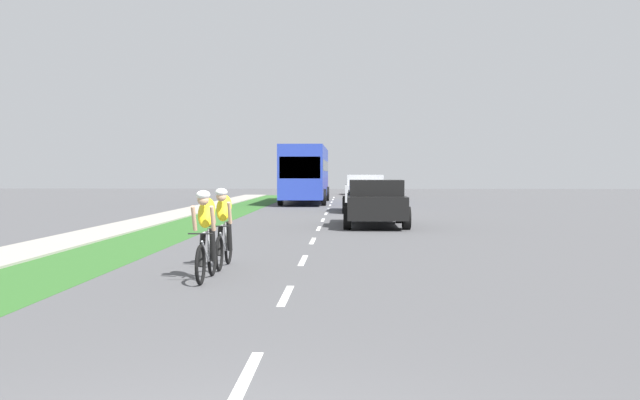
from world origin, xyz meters
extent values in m
plane|color=#4C4C4F|center=(0.00, 20.00, 0.00)|extent=(120.00, 120.00, 0.00)
cube|color=#2D6026|center=(-4.69, 20.00, 0.00)|extent=(2.25, 70.00, 0.01)
cube|color=#9E998E|center=(-6.71, 20.00, 0.00)|extent=(1.79, 70.00, 0.10)
cube|color=white|center=(0.00, 2.46, 0.00)|extent=(0.12, 1.80, 0.01)
cube|color=white|center=(0.00, 6.77, 0.00)|extent=(0.12, 1.80, 0.01)
cube|color=white|center=(0.00, 11.08, 0.00)|extent=(0.12, 1.80, 0.01)
cube|color=white|center=(0.00, 15.38, 0.00)|extent=(0.12, 1.80, 0.01)
cube|color=white|center=(0.00, 19.69, 0.00)|extent=(0.12, 1.80, 0.01)
cube|color=white|center=(0.00, 24.00, 0.00)|extent=(0.12, 1.80, 0.01)
cube|color=white|center=(0.00, 28.31, 0.00)|extent=(0.12, 1.80, 0.01)
cube|color=white|center=(0.00, 32.62, 0.00)|extent=(0.12, 1.80, 0.01)
cube|color=white|center=(0.00, 36.92, 0.00)|extent=(0.12, 1.80, 0.01)
cube|color=white|center=(0.00, 41.23, 0.00)|extent=(0.12, 1.80, 0.01)
cube|color=white|center=(0.00, 45.54, 0.00)|extent=(0.12, 1.80, 0.01)
cube|color=white|center=(0.00, 49.85, 0.00)|extent=(0.12, 1.80, 0.01)
torus|color=black|center=(-1.51, 8.75, 0.34)|extent=(0.06, 0.68, 0.68)
torus|color=black|center=(-1.51, 7.71, 0.34)|extent=(0.06, 0.68, 0.68)
cylinder|color=#A5A8AD|center=(-1.51, 8.13, 0.52)|extent=(0.04, 0.59, 0.43)
cylinder|color=#A5A8AD|center=(-1.51, 8.41, 0.62)|extent=(0.04, 0.04, 0.55)
cylinder|color=#A5A8AD|center=(-1.51, 8.18, 0.85)|extent=(0.03, 0.55, 0.03)
cylinder|color=black|center=(-1.51, 7.73, 0.86)|extent=(0.42, 0.02, 0.02)
ellipsoid|color=yellow|center=(-1.51, 8.25, 1.18)|extent=(0.30, 0.54, 0.63)
sphere|color=tan|center=(-1.51, 7.97, 1.42)|extent=(0.20, 0.20, 0.20)
ellipsoid|color=white|center=(-1.51, 7.97, 1.50)|extent=(0.24, 0.28, 0.16)
cylinder|color=tan|center=(-1.67, 7.97, 1.10)|extent=(0.07, 0.26, 0.45)
cylinder|color=tan|center=(-1.35, 7.97, 1.10)|extent=(0.07, 0.26, 0.45)
cylinder|color=black|center=(-1.61, 8.33, 0.52)|extent=(0.10, 0.30, 0.60)
cylinder|color=black|center=(-1.41, 8.28, 0.62)|extent=(0.10, 0.25, 0.61)
torus|color=black|center=(-1.50, 10.41, 0.34)|extent=(0.06, 0.68, 0.68)
torus|color=black|center=(-1.50, 9.37, 0.34)|extent=(0.06, 0.68, 0.68)
cylinder|color=#A5A8AD|center=(-1.50, 9.79, 0.52)|extent=(0.04, 0.59, 0.43)
cylinder|color=#A5A8AD|center=(-1.50, 10.07, 0.62)|extent=(0.04, 0.04, 0.55)
cylinder|color=#A5A8AD|center=(-1.50, 9.84, 0.85)|extent=(0.03, 0.55, 0.03)
cylinder|color=black|center=(-1.50, 9.39, 0.86)|extent=(0.42, 0.02, 0.02)
ellipsoid|color=yellow|center=(-1.50, 9.91, 1.18)|extent=(0.30, 0.54, 0.63)
sphere|color=tan|center=(-1.50, 9.63, 1.42)|extent=(0.20, 0.20, 0.20)
ellipsoid|color=white|center=(-1.50, 9.63, 1.50)|extent=(0.24, 0.28, 0.16)
cylinder|color=tan|center=(-1.66, 9.63, 1.10)|extent=(0.07, 0.26, 0.45)
cylinder|color=tan|center=(-1.34, 9.63, 1.10)|extent=(0.07, 0.26, 0.45)
cylinder|color=black|center=(-1.60, 9.99, 0.52)|extent=(0.10, 0.30, 0.60)
cylinder|color=black|center=(-1.40, 9.94, 0.62)|extent=(0.10, 0.25, 0.61)
cube|color=black|center=(1.94, 20.94, 0.72)|extent=(1.96, 5.10, 0.76)
cube|color=black|center=(1.94, 20.17, 1.32)|extent=(1.80, 1.78, 0.64)
cube|color=#1E2833|center=(1.94, 19.46, 1.30)|extent=(1.67, 0.08, 0.52)
cube|color=black|center=(1.04, 21.96, 1.02)|extent=(0.08, 2.80, 0.40)
cube|color=black|center=(2.85, 21.96, 1.02)|extent=(0.08, 2.80, 0.40)
cube|color=black|center=(1.94, 23.45, 1.02)|extent=(1.80, 0.08, 0.40)
cylinder|color=black|center=(0.96, 19.41, 0.38)|extent=(0.26, 0.76, 0.76)
cylinder|color=black|center=(2.92, 19.41, 0.38)|extent=(0.26, 0.76, 0.76)
cylinder|color=black|center=(0.96, 22.47, 0.38)|extent=(0.26, 0.76, 0.76)
cylinder|color=black|center=(2.92, 22.47, 0.38)|extent=(0.26, 0.76, 0.76)
cube|color=#A5A8AD|center=(1.83, 30.19, 0.81)|extent=(1.90, 4.70, 1.00)
cube|color=#A5A8AD|center=(1.83, 30.39, 1.53)|extent=(1.71, 2.91, 0.52)
cube|color=#1E2833|center=(1.83, 29.13, 1.41)|extent=(1.56, 0.08, 0.44)
cylinder|color=black|center=(0.88, 28.78, 0.36)|extent=(0.25, 0.72, 0.72)
cylinder|color=black|center=(2.78, 28.78, 0.36)|extent=(0.25, 0.72, 0.72)
cylinder|color=black|center=(0.88, 31.60, 0.36)|extent=(0.25, 0.72, 0.72)
cylinder|color=black|center=(2.78, 31.60, 0.36)|extent=(0.25, 0.72, 0.72)
cube|color=#23389E|center=(-1.60, 40.11, 1.93)|extent=(2.50, 11.60, 3.10)
cube|color=#1E2833|center=(-1.60, 40.11, 2.33)|extent=(2.52, 10.67, 0.64)
cube|color=#1E2833|center=(-1.60, 34.34, 2.18)|extent=(2.25, 0.06, 1.20)
cylinder|color=black|center=(-2.85, 36.34, 0.48)|extent=(0.28, 0.96, 0.96)
cylinder|color=black|center=(-0.35, 36.34, 0.48)|extent=(0.28, 0.96, 0.96)
cylinder|color=black|center=(-2.85, 43.30, 0.48)|extent=(0.28, 0.96, 0.96)
cylinder|color=black|center=(-0.35, 43.30, 0.48)|extent=(0.28, 0.96, 0.96)
cube|color=maroon|center=(1.93, 57.39, 0.64)|extent=(1.76, 4.30, 0.76)
cube|color=maroon|center=(1.93, 57.54, 1.26)|extent=(1.55, 2.24, 0.52)
cube|color=#1E2833|center=(1.93, 56.57, 1.24)|extent=(1.44, 0.08, 0.44)
cylinder|color=black|center=(1.05, 56.06, 0.32)|extent=(0.22, 0.64, 0.64)
cylinder|color=black|center=(2.81, 56.06, 0.32)|extent=(0.22, 0.64, 0.64)
cylinder|color=black|center=(1.05, 58.72, 0.32)|extent=(0.22, 0.64, 0.64)
cylinder|color=black|center=(2.81, 58.72, 0.32)|extent=(0.22, 0.64, 0.64)
camera|label=1|loc=(0.91, -3.81, 1.87)|focal=39.25mm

